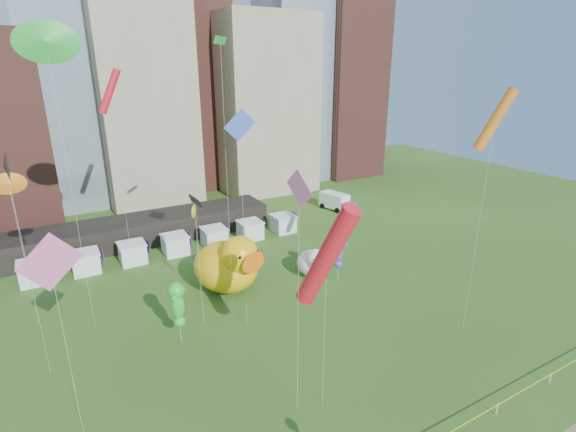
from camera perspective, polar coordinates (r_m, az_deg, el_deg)
skyline at (r=75.07m, az=-20.51°, el=17.88°), size 101.00×23.00×68.00m
pavilion at (r=58.83m, az=-20.95°, el=-2.11°), size 38.00×6.00×3.20m
vendor_tents at (r=54.36m, az=-14.61°, el=-3.73°), size 33.24×2.80×2.40m
big_duck at (r=43.91m, az=-7.83°, el=-6.32°), size 7.79×9.04×6.39m
small_duck at (r=47.13m, az=3.32°, el=-6.10°), size 4.15×4.90×3.49m
seahorse_green at (r=36.29m, az=-14.31°, el=-10.82°), size 1.77×1.97×5.60m
seahorse_purple at (r=45.20m, az=6.78°, el=-4.24°), size 1.38×1.68×5.42m
box_truck at (r=68.89m, az=6.44°, el=1.89°), size 3.59×6.46×2.60m
kite_0 at (r=26.03m, az=5.15°, el=-5.37°), size 2.90×4.26×14.48m
kite_1 at (r=24.70m, az=-28.86°, el=-5.66°), size 3.10×0.67×14.07m
kite_2 at (r=35.47m, az=-12.14°, el=1.82°), size 0.44×2.09×11.82m
kite_3 at (r=34.85m, az=-8.86°, el=20.96°), size 1.49×1.46×23.77m
kite_6 at (r=41.02m, az=-32.92°, el=3.52°), size 1.78×0.24×13.72m
kite_9 at (r=24.12m, az=1.48°, el=2.72°), size 0.40×2.14×16.39m
kite_10 at (r=32.53m, az=-33.17°, el=5.46°), size 0.28×1.86×16.71m
kite_11 at (r=36.46m, az=-29.25°, el=19.34°), size 2.97×0.86×24.75m
kite_12 at (r=40.78m, az=-12.19°, el=0.58°), size 0.76×1.11×9.65m
kite_13 at (r=33.39m, az=-6.33°, el=11.11°), size 2.35×0.78×18.74m
kite_14 at (r=36.31m, az=25.64°, el=11.34°), size 2.80×2.09×20.28m
kite_16 at (r=47.23m, az=-22.43°, el=14.91°), size 2.59×0.78×21.53m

